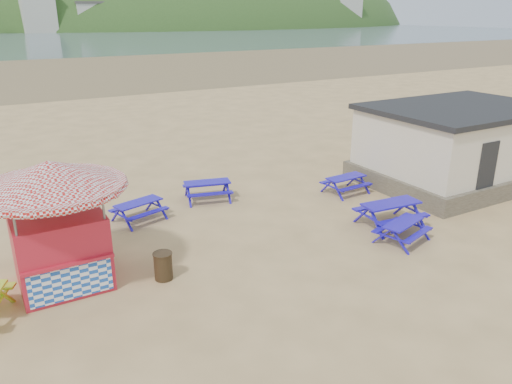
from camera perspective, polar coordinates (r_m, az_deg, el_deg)
ground at (r=15.30m, az=-1.24°, el=-5.98°), size 400.00×400.00×0.00m
wet_sand at (r=67.74m, az=-24.86°, el=12.49°), size 400.00×400.00×0.00m
picnic_table_blue_a at (r=17.32m, az=-13.22°, el=-2.14°), size 1.88×1.67×0.67m
picnic_table_blue_b at (r=18.79m, az=-5.57°, el=0.15°), size 1.99×1.76×0.71m
picnic_table_blue_c at (r=19.72m, az=10.21°, el=0.83°), size 1.68×1.39×0.67m
picnic_table_blue_e at (r=16.99m, az=15.08°, el=-2.47°), size 2.08×1.74×0.82m
picnic_table_blue_f at (r=15.98m, az=16.35°, el=-4.37°), size 1.85×1.65×0.65m
ice_cream_kiosk at (r=13.35m, az=-22.04°, el=-1.74°), size 3.72×3.72×3.32m
litter_bin at (r=13.49m, az=-10.56°, el=-8.29°), size 0.52×0.52×0.76m
amenity_block at (r=22.12m, az=22.04°, el=5.09°), size 7.40×5.40×3.15m
headland_town at (r=260.87m, az=-8.51°, el=16.08°), size 264.00×144.00×108.00m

